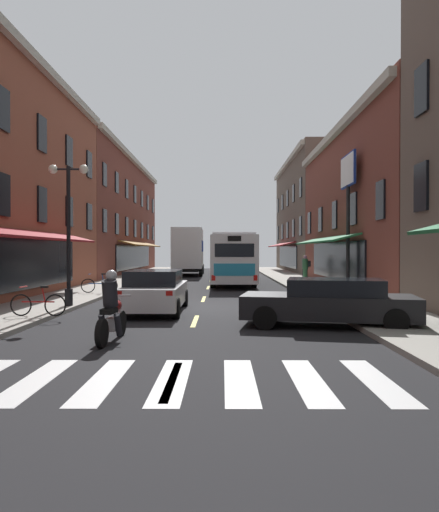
# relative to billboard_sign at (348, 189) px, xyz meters

# --- Properties ---
(ground_plane) EXTENTS (34.80, 80.00, 0.10)m
(ground_plane) POSITION_rel_billboard_sign_xyz_m (-7.05, -5.89, -5.23)
(ground_plane) COLOR black
(lane_centre_dashes) EXTENTS (0.14, 73.90, 0.01)m
(lane_centre_dashes) POSITION_rel_billboard_sign_xyz_m (-7.05, -6.14, -5.18)
(lane_centre_dashes) COLOR #DBCC4C
(lane_centre_dashes) RESTS_ON ground
(crosswalk_near) EXTENTS (7.10, 2.80, 0.01)m
(crosswalk_near) POSITION_rel_billboard_sign_xyz_m (-7.05, -15.89, -5.18)
(crosswalk_near) COLOR silver
(crosswalk_near) RESTS_ON ground
(sidewalk_left) EXTENTS (3.00, 80.00, 0.14)m
(sidewalk_left) POSITION_rel_billboard_sign_xyz_m (-12.95, -5.89, -5.11)
(sidewalk_left) COLOR #A39E93
(sidewalk_left) RESTS_ON ground
(sidewalk_right) EXTENTS (3.00, 80.00, 0.14)m
(sidewalk_right) POSITION_rel_billboard_sign_xyz_m (-1.15, -5.89, -5.11)
(sidewalk_right) COLOR #A39E93
(sidewalk_right) RESTS_ON ground
(billboard_sign) EXTENTS (0.40, 2.45, 6.76)m
(billboard_sign) POSITION_rel_billboard_sign_xyz_m (0.00, 0.00, 0.00)
(billboard_sign) COLOR black
(billboard_sign) RESTS_ON sidewalk_right
(transit_bus) EXTENTS (2.66, 11.31, 3.11)m
(transit_bus) POSITION_rel_billboard_sign_xyz_m (-5.60, 6.80, -3.55)
(transit_bus) COLOR white
(transit_bus) RESTS_ON ground
(box_truck) EXTENTS (2.58, 7.95, 3.98)m
(box_truck) POSITION_rel_billboard_sign_xyz_m (-9.13, 17.18, -3.14)
(box_truck) COLOR black
(box_truck) RESTS_ON ground
(sedan_near) EXTENTS (1.99, 4.68, 1.44)m
(sedan_near) POSITION_rel_billboard_sign_xyz_m (-8.55, -7.31, -4.45)
(sedan_near) COLOR silver
(sedan_near) RESTS_ON ground
(sedan_mid) EXTENTS (4.98, 2.71, 1.33)m
(sedan_mid) POSITION_rel_billboard_sign_xyz_m (-3.25, -10.40, -4.50)
(sedan_mid) COLOR black
(sedan_mid) RESTS_ON ground
(sedan_far) EXTENTS (1.91, 4.66, 1.32)m
(sedan_far) POSITION_rel_billboard_sign_xyz_m (-9.38, 27.96, -4.50)
(sedan_far) COLOR #144723
(sedan_far) RESTS_ON ground
(motorcycle_rider) EXTENTS (0.62, 2.07, 1.66)m
(motorcycle_rider) POSITION_rel_billboard_sign_xyz_m (-8.79, -12.63, -4.47)
(motorcycle_rider) COLOR black
(motorcycle_rider) RESTS_ON ground
(bicycle_near) EXTENTS (1.71, 0.48, 0.91)m
(bicycle_near) POSITION_rel_billboard_sign_xyz_m (-11.77, -9.36, -4.68)
(bicycle_near) COLOR black
(bicycle_near) RESTS_ON sidewalk_left
(bicycle_mid) EXTENTS (1.71, 0.48, 0.91)m
(bicycle_mid) POSITION_rel_billboard_sign_xyz_m (-12.00, -1.36, -4.68)
(bicycle_mid) COLOR black
(bicycle_mid) RESTS_ON sidewalk_left
(pedestrian_near) EXTENTS (0.50, 0.36, 1.70)m
(pedestrian_near) POSITION_rel_billboard_sign_xyz_m (-1.05, 5.96, -4.14)
(pedestrian_near) COLOR #33663F
(pedestrian_near) RESTS_ON sidewalk_right
(pedestrian_mid) EXTENTS (0.36, 0.36, 1.70)m
(pedestrian_mid) POSITION_rel_billboard_sign_xyz_m (-0.63, 8.77, -4.17)
(pedestrian_mid) COLOR black
(pedestrian_mid) RESTS_ON sidewalk_right
(street_lamp_twin) EXTENTS (1.42, 0.32, 5.04)m
(street_lamp_twin) POSITION_rel_billboard_sign_xyz_m (-11.73, -6.64, -2.25)
(street_lamp_twin) COLOR black
(street_lamp_twin) RESTS_ON sidewalk_left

